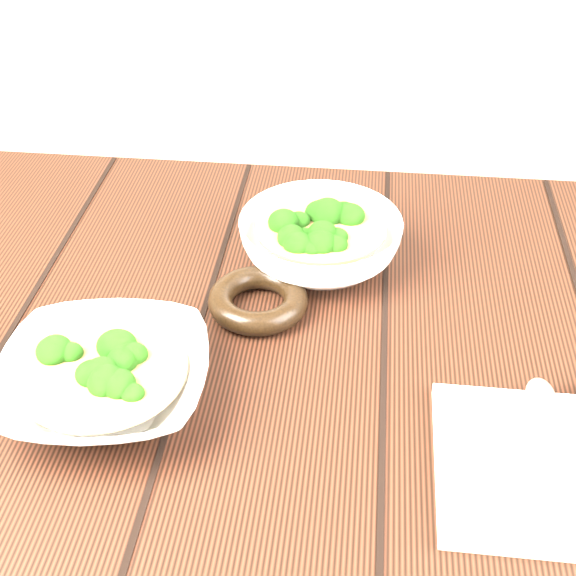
{
  "coord_description": "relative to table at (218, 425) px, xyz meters",
  "views": [
    {
      "loc": [
        0.15,
        -0.62,
        1.31
      ],
      "look_at": [
        0.08,
        0.04,
        0.8
      ],
      "focal_mm": 50.0,
      "sensor_mm": 36.0,
      "label": 1
    }
  ],
  "objects": [
    {
      "name": "trivet",
      "position": [
        0.04,
        0.07,
        0.13
      ],
      "size": [
        0.14,
        0.14,
        0.03
      ],
      "primitive_type": "torus",
      "rotation": [
        0.0,
        0.0,
        0.35
      ],
      "color": "black",
      "rests_on": "table"
    },
    {
      "name": "napkin",
      "position": [
        0.34,
        -0.14,
        0.13
      ],
      "size": [
        0.22,
        0.18,
        0.01
      ],
      "primitive_type": "cube",
      "rotation": [
        0.0,
        0.0,
        -0.01
      ],
      "color": "beige",
      "rests_on": "table"
    },
    {
      "name": "table",
      "position": [
        0.0,
        0.0,
        0.0
      ],
      "size": [
        1.2,
        0.8,
        0.75
      ],
      "color": "black",
      "rests_on": "ground"
    },
    {
      "name": "soup_bowl_back",
      "position": [
        0.1,
        0.16,
        0.15
      ],
      "size": [
        0.22,
        0.22,
        0.07
      ],
      "color": "white",
      "rests_on": "table"
    },
    {
      "name": "spoon_left",
      "position": [
        0.33,
        -0.09,
        0.14
      ],
      "size": [
        0.03,
        0.18,
        0.01
      ],
      "color": "#AEA99A",
      "rests_on": "napkin"
    },
    {
      "name": "soup_bowl_front",
      "position": [
        -0.09,
        -0.09,
        0.15
      ],
      "size": [
        0.22,
        0.22,
        0.06
      ],
      "color": "white",
      "rests_on": "table"
    }
  ]
}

